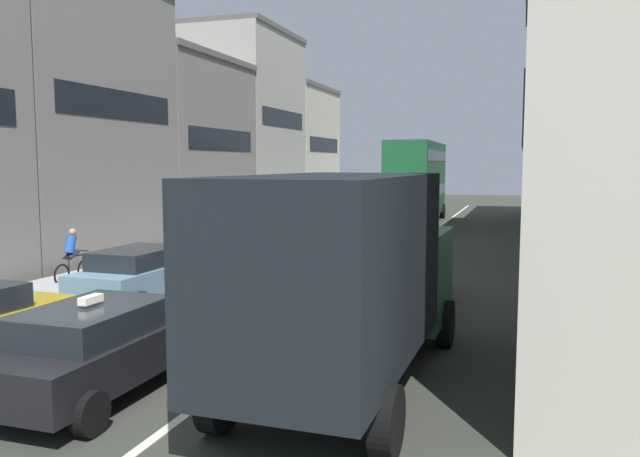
{
  "coord_description": "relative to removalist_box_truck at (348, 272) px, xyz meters",
  "views": [
    {
      "loc": [
        6.43,
        -8.04,
        3.76
      ],
      "look_at": [
        0.0,
        12.0,
        1.6
      ],
      "focal_mm": 35.81,
      "sensor_mm": 36.0,
      "label": 1
    }
  ],
  "objects": [
    {
      "name": "sedan_left_lane_fourth",
      "position": [
        -7.28,
        15.9,
        -1.18
      ],
      "size": [
        2.23,
        4.38,
        1.49
      ],
      "rotation": [
        0.0,
        0.0,
        1.52
      ],
      "color": "gray",
      "rests_on": "ground"
    },
    {
      "name": "hatchback_centre_lane_third",
      "position": [
        -3.85,
        9.63,
        -1.18
      ],
      "size": [
        2.21,
        4.37,
        1.49
      ],
      "rotation": [
        0.0,
        0.0,
        1.53
      ],
      "color": "#194C8C",
      "rests_on": "ground"
    },
    {
      "name": "ground_plane",
      "position": [
        -3.7,
        -2.02,
        -1.97
      ],
      "size": [
        140.0,
        140.0,
        0.0
      ],
      "primitive_type": "plane",
      "color": "#373931"
    },
    {
      "name": "pedestrian_near_kerb",
      "position": [
        -10.35,
        14.45,
        -1.03
      ],
      "size": [
        0.34,
        0.49,
        1.66
      ],
      "rotation": [
        0.0,
        0.0,
        2.65
      ],
      "color": "#262D47",
      "rests_on": "ground"
    },
    {
      "name": "wagon_left_lane_second",
      "position": [
        -7.05,
        4.61,
        -1.18
      ],
      "size": [
        2.12,
        4.33,
        1.49
      ],
      "rotation": [
        0.0,
        0.0,
        1.55
      ],
      "color": "#759EB7",
      "rests_on": "ground"
    },
    {
      "name": "bus_mid_queue_primary",
      "position": [
        -3.75,
        30.16,
        0.86
      ],
      "size": [
        2.96,
        10.55,
        5.06
      ],
      "rotation": [
        0.0,
        0.0,
        1.59
      ],
      "color": "#1E6033",
      "rests_on": "ground"
    },
    {
      "name": "building_row_right",
      "position": [
        6.2,
        20.84,
        3.44
      ],
      "size": [
        7.2,
        43.9,
        12.69
      ],
      "rotation": [
        0.0,
        0.0,
        -1.57
      ],
      "color": "#936B5B",
      "rests_on": "ground"
    },
    {
      "name": "coupe_centre_lane_fourth",
      "position": [
        -3.6,
        15.4,
        -1.18
      ],
      "size": [
        2.24,
        4.39,
        1.49
      ],
      "rotation": [
        0.0,
        0.0,
        1.62
      ],
      "color": "#19592D",
      "rests_on": "ground"
    },
    {
      "name": "taxi_centre_lane_front",
      "position": [
        -3.78,
        -1.54,
        -1.18
      ],
      "size": [
        2.09,
        4.31,
        1.66
      ],
      "rotation": [
        0.0,
        0.0,
        1.56
      ],
      "color": "black",
      "rests_on": "ground"
    },
    {
      "name": "sedan_left_lane_third",
      "position": [
        -7.03,
        9.85,
        -1.18
      ],
      "size": [
        2.12,
        4.33,
        1.49
      ],
      "rotation": [
        0.0,
        0.0,
        1.59
      ],
      "color": "black",
      "rests_on": "ground"
    },
    {
      "name": "lane_stripe_left",
      "position": [
        -5.4,
        17.98,
        -1.97
      ],
      "size": [
        0.16,
        60.0,
        0.01
      ],
      "primitive_type": "cube",
      "color": "silver",
      "rests_on": "ground"
    },
    {
      "name": "sedan_centre_lane_second",
      "position": [
        -3.66,
        4.31,
        -1.18
      ],
      "size": [
        2.24,
        4.39,
        1.49
      ],
      "rotation": [
        0.0,
        0.0,
        1.62
      ],
      "color": "silver",
      "rests_on": "ground"
    },
    {
      "name": "sedan_right_lane_behind_truck",
      "position": [
        -0.44,
        6.93,
        -1.18
      ],
      "size": [
        2.07,
        4.31,
        1.49
      ],
      "rotation": [
        0.0,
        0.0,
        1.57
      ],
      "color": "#A51E1E",
      "rests_on": "ground"
    },
    {
      "name": "building_row_left",
      "position": [
        -15.69,
        20.01,
        3.36
      ],
      "size": [
        7.2,
        43.9,
        12.32
      ],
      "rotation": [
        0.0,
        0.0,
        1.57
      ],
      "color": "gray",
      "rests_on": "ground"
    },
    {
      "name": "lane_stripe_right",
      "position": [
        -2.0,
        17.98,
        -1.97
      ],
      "size": [
        0.16,
        60.0,
        0.01
      ],
      "primitive_type": "cube",
      "color": "silver",
      "rests_on": "ground"
    },
    {
      "name": "sidewalk_left",
      "position": [
        -10.4,
        17.98,
        -1.9
      ],
      "size": [
        2.6,
        64.0,
        0.14
      ],
      "primitive_type": "cube",
      "color": "#AAAAAA",
      "rests_on": "ground"
    },
    {
      "name": "sedan_centre_lane_fifth",
      "position": [
        -3.64,
        21.67,
        -1.18
      ],
      "size": [
        2.19,
        4.36,
        1.49
      ],
      "rotation": [
        0.0,
        0.0,
        1.54
      ],
      "color": "beige",
      "rests_on": "ground"
    },
    {
      "name": "cyclist_on_sidewalk",
      "position": [
        -10.73,
        6.42,
        -1.12
      ],
      "size": [
        0.5,
        1.73,
        1.72
      ],
      "rotation": [
        0.0,
        0.0,
        1.55
      ],
      "color": "black",
      "rests_on": "ground"
    },
    {
      "name": "removalist_box_truck",
      "position": [
        0.0,
        0.0,
        0.0
      ],
      "size": [
        2.83,
        7.75,
        3.58
      ],
      "rotation": [
        0.0,
        0.0,
        1.55
      ],
      "color": "#1E5933",
      "rests_on": "ground"
    }
  ]
}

